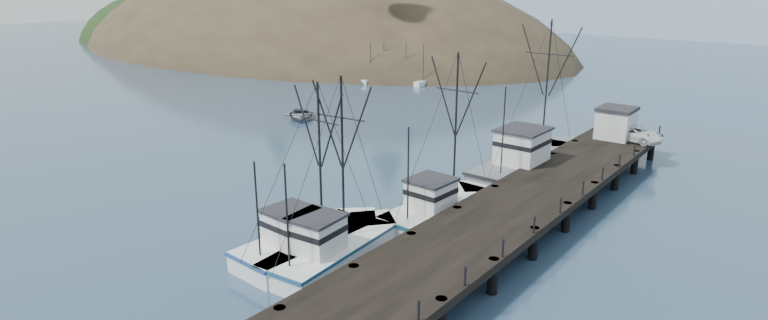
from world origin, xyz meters
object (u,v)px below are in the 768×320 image
at_px(trawler_far, 444,208).
at_px(motorboat, 301,119).
at_px(pickup_truck, 634,134).
at_px(pier, 530,198).
at_px(trawler_mid, 311,241).
at_px(work_vessel, 533,164).
at_px(trawler_near, 334,247).
at_px(pier_shed, 616,123).

bearing_deg(trawler_far, motorboat, 152.39).
relative_size(pickup_truck, motorboat, 0.84).
bearing_deg(pier, pickup_truck, 85.24).
bearing_deg(trawler_mid, trawler_far, 69.78).
relative_size(work_vessel, pickup_truck, 3.19).
bearing_deg(pickup_truck, work_vessel, 161.55).
height_order(work_vessel, pickup_truck, work_vessel).
bearing_deg(pickup_truck, trawler_near, 175.96).
relative_size(work_vessel, motorboat, 2.68).
xyz_separation_m(trawler_far, pickup_truck, (6.27, 21.05, 1.85)).
distance_m(trawler_far, motorboat, 32.97).
distance_m(trawler_mid, motorboat, 35.64).
height_order(trawler_mid, work_vessel, work_vessel).
height_order(trawler_near, trawler_far, trawler_far).
bearing_deg(pier_shed, pier, -89.43).
distance_m(pier, trawler_near, 13.87).
bearing_deg(motorboat, pier_shed, -34.28).
distance_m(trawler_near, work_vessel, 21.13).
bearing_deg(trawler_near, work_vessel, 82.36).
relative_size(trawler_far, motorboat, 2.00).
height_order(trawler_far, motorboat, trawler_far).
distance_m(trawler_mid, work_vessel, 21.60).
relative_size(pier, motorboat, 7.61).
distance_m(trawler_near, trawler_far, 9.33).
xyz_separation_m(trawler_near, motorboat, (-27.47, 24.44, -0.82)).
bearing_deg(trawler_near, pier_shed, 78.17).
relative_size(pier_shed, motorboat, 0.55).
height_order(pier, motorboat, pier).
distance_m(pier, trawler_far, 5.73).
xyz_separation_m(trawler_mid, pickup_truck, (9.71, 30.40, 1.86)).
bearing_deg(motorboat, pickup_truck, -34.73).
bearing_deg(pier_shed, work_vessel, -110.76).
bearing_deg(trawler_far, pickup_truck, 73.43).
distance_m(trawler_far, pickup_truck, 22.04).
bearing_deg(work_vessel, pier_shed, 69.24).
distance_m(trawler_near, pickup_truck, 31.31).
height_order(trawler_near, motorboat, trawler_near).
bearing_deg(pier_shed, trawler_far, -102.29).
relative_size(trawler_near, motorboat, 1.91).
height_order(work_vessel, motorboat, work_vessel).
xyz_separation_m(trawler_mid, trawler_far, (3.44, 9.34, 0.00)).
height_order(trawler_near, trawler_mid, trawler_near).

